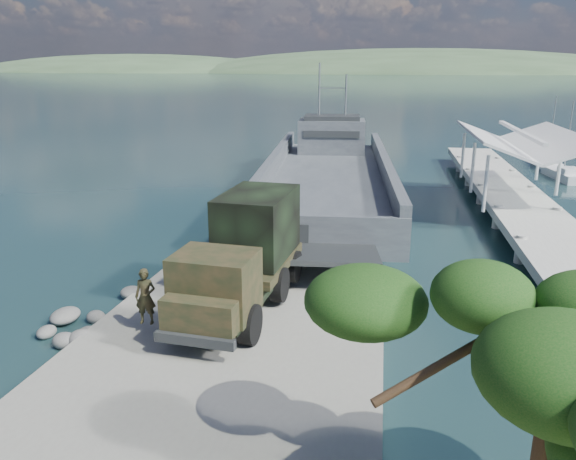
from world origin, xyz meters
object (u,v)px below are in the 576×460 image
at_px(military_truck, 245,253).
at_px(sailboat_far, 548,164).
at_px(pier, 518,192).
at_px(landing_craft, 328,184).
at_px(overhang_tree, 523,373).
at_px(sailboat_near, 564,175).
at_px(soldier, 146,307).

bearing_deg(military_truck, sailboat_far, 65.84).
xyz_separation_m(pier, landing_craft, (-12.13, 4.19, -0.78)).
distance_m(military_truck, overhang_tree, 13.32).
relative_size(sailboat_near, sailboat_far, 0.99).
relative_size(military_truck, overhang_tree, 1.35).
bearing_deg(overhang_tree, pier, 77.65).
height_order(landing_craft, soldier, landing_craft).
bearing_deg(landing_craft, military_truck, -97.07).
xyz_separation_m(military_truck, sailboat_far, (19.77, 34.82, -2.11)).
relative_size(pier, sailboat_far, 6.64).
bearing_deg(overhang_tree, soldier, 140.73).
height_order(pier, overhang_tree, overhang_tree).
bearing_deg(military_truck, pier, 56.99).
bearing_deg(pier, landing_craft, 160.93).
distance_m(sailboat_near, sailboat_far, 5.19).
distance_m(soldier, sailboat_far, 44.02).
relative_size(pier, sailboat_near, 6.73).
xyz_separation_m(landing_craft, sailboat_far, (18.72, 14.03, -0.47)).
xyz_separation_m(landing_craft, military_truck, (-1.05, -20.79, 1.65)).
height_order(sailboat_far, overhang_tree, sailboat_far).
bearing_deg(sailboat_far, landing_craft, -143.33).
distance_m(landing_craft, sailboat_near, 20.64).
height_order(landing_craft, overhang_tree, landing_craft).
relative_size(sailboat_near, overhang_tree, 1.01).
height_order(military_truck, overhang_tree, overhang_tree).
distance_m(pier, soldier, 25.22).
xyz_separation_m(landing_craft, sailboat_near, (18.64, 8.84, -0.47)).
relative_size(military_truck, soldier, 4.58).
xyz_separation_m(soldier, sailboat_far, (22.41, 37.87, -1.10)).
relative_size(pier, soldier, 23.04).
xyz_separation_m(pier, overhang_tree, (-6.05, -27.63, 3.10)).
bearing_deg(soldier, military_truck, 44.68).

